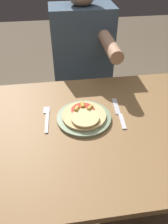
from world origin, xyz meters
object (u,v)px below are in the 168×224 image
object	(u,v)px
plate	(84,118)
fork	(47,117)
knife	(119,113)
person_diner	(83,60)
dining_table	(88,144)
pizza	(84,115)

from	to	relation	value
plate	fork	world-z (taller)	plate
knife	person_diner	size ratio (longest dim) A/B	0.18
fork	dining_table	bearing A→B (deg)	-25.87
fork	person_diner	world-z (taller)	person_diner
pizza	fork	world-z (taller)	pizza
person_diner	fork	bearing A→B (deg)	-112.68
plate	person_diner	size ratio (longest dim) A/B	0.20
pizza	person_diner	size ratio (longest dim) A/B	0.16
pizza	knife	bearing A→B (deg)	5.86
dining_table	plate	distance (m)	0.13
dining_table	plate	bearing A→B (deg)	99.41
dining_table	pizza	distance (m)	0.14
dining_table	person_diner	xyz separation A→B (m)	(0.07, 0.66, 0.09)
plate	fork	bearing A→B (deg)	169.36
dining_table	fork	distance (m)	0.22
knife	pizza	bearing A→B (deg)	-174.14
fork	knife	bearing A→B (deg)	-3.05
dining_table	knife	bearing A→B (deg)	23.14
pizza	person_diner	world-z (taller)	person_diner
plate	pizza	xyz separation A→B (m)	(0.00, -0.00, 0.02)
dining_table	pizza	size ratio (longest dim) A/B	6.18
dining_table	person_diner	distance (m)	0.67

